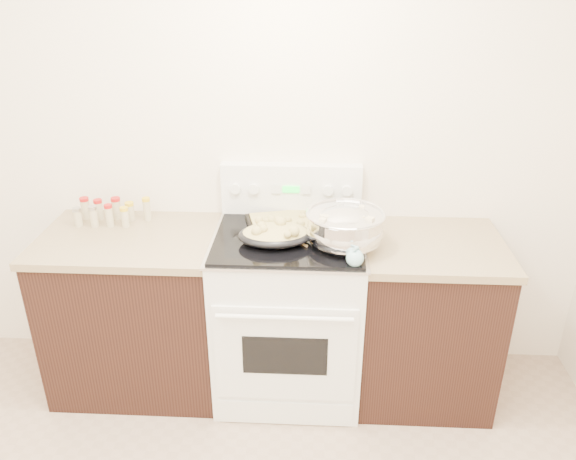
{
  "coord_description": "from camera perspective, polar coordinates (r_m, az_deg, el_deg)",
  "views": [
    {
      "loc": [
        0.48,
        -1.14,
        2.19
      ],
      "look_at": [
        0.35,
        1.37,
        1.0
      ],
      "focal_mm": 35.0,
      "sensor_mm": 36.0,
      "label": 1
    }
  ],
  "objects": [
    {
      "name": "counter_right",
      "position": [
        3.15,
        13.6,
        -8.71
      ],
      "size": [
        0.73,
        0.67,
        0.92
      ],
      "color": "black",
      "rests_on": "ground"
    },
    {
      "name": "kitchen_range",
      "position": [
        3.08,
        0.05,
        -8.18
      ],
      "size": [
        0.78,
        0.73,
        1.22
      ],
      "color": "white",
      "rests_on": "ground"
    },
    {
      "name": "spice_jars",
      "position": [
        3.19,
        -17.71,
        1.77
      ],
      "size": [
        0.39,
        0.15,
        0.13
      ],
      "color": "#BFB28C",
      "rests_on": "counter_left"
    },
    {
      "name": "roasting_pan",
      "position": [
        2.76,
        -1.31,
        -0.39
      ],
      "size": [
        0.4,
        0.3,
        0.12
      ],
      "color": "black",
      "rests_on": "kitchen_range"
    },
    {
      "name": "blue_ladle",
      "position": [
        2.6,
        6.92,
        -2.68
      ],
      "size": [
        0.16,
        0.26,
        0.1
      ],
      "color": "#8AC2CE",
      "rests_on": "kitchen_range"
    },
    {
      "name": "wooden_spoon",
      "position": [
        2.76,
        -0.39,
        -1.21
      ],
      "size": [
        0.16,
        0.21,
        0.04
      ],
      "color": "tan",
      "rests_on": "kitchen_range"
    },
    {
      "name": "counter_left",
      "position": [
        3.24,
        -14.91,
        -7.85
      ],
      "size": [
        0.93,
        0.67,
        0.92
      ],
      "color": "black",
      "rests_on": "ground"
    },
    {
      "name": "room_shell",
      "position": [
        1.33,
        -18.54,
        2.49
      ],
      "size": [
        4.1,
        3.6,
        2.75
      ],
      "color": "white",
      "rests_on": "ground"
    },
    {
      "name": "mixing_bowl",
      "position": [
        2.73,
        5.8,
        0.17
      ],
      "size": [
        0.46,
        0.46,
        0.23
      ],
      "color": "silver",
      "rests_on": "kitchen_range"
    },
    {
      "name": "baking_sheet",
      "position": [
        2.96,
        -0.08,
        0.82
      ],
      "size": [
        0.47,
        0.38,
        0.06
      ],
      "color": "black",
      "rests_on": "kitchen_range"
    }
  ]
}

